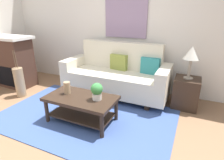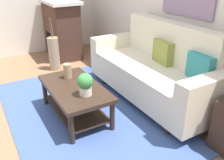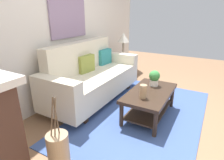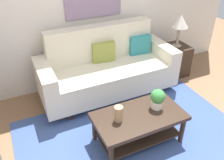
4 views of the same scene
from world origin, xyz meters
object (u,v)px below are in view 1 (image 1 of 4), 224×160
throw_pillow_teal (150,66)px  table_lamp (192,54)px  fireplace (12,61)px  framed_painting (126,15)px  coffee_table (81,104)px  throw_pillow_olive (119,62)px  tabletop_vase (67,88)px  potted_plant_tabletop (97,91)px  floor_vase (20,82)px  couch (116,75)px  side_table (186,93)px

throw_pillow_teal → table_lamp: size_ratio=0.63×
fireplace → framed_painting: 2.79m
table_lamp → coffee_table: bearing=-140.8°
throw_pillow_olive → tabletop_vase: throw_pillow_olive is taller
throw_pillow_olive → coffee_table: 1.35m
potted_plant_tabletop → floor_vase: size_ratio=0.43×
coffee_table → potted_plant_tabletop: 0.37m
throw_pillow_olive → potted_plant_tabletop: bearing=-82.2°
couch → fireplace: (-2.41, -0.50, 0.16)m
couch → floor_vase: size_ratio=3.53×
throw_pillow_olive → framed_painting: bearing=90.0°
fireplace → table_lamp: bearing=7.9°
couch → throw_pillow_olive: (-0.00, 0.13, 0.25)m
throw_pillow_teal → fireplace: bearing=-168.5°
side_table → floor_vase: 3.28m
side_table → potted_plant_tabletop: bearing=-135.7°
throw_pillow_olive → floor_vase: bearing=-150.2°
potted_plant_tabletop → table_lamp: bearing=44.3°
couch → fireplace: bearing=-168.4°
side_table → tabletop_vase: bearing=-145.9°
tabletop_vase → table_lamp: bearing=34.1°
tabletop_vase → potted_plant_tabletop: (0.54, 0.01, 0.04)m
couch → framed_painting: 1.26m
throw_pillow_olive → potted_plant_tabletop: 1.29m
side_table → floor_vase: (-3.15, -0.92, 0.02)m
coffee_table → potted_plant_tabletop: size_ratio=4.20×
tabletop_vase → fireplace: fireplace is taller
throw_pillow_teal → coffee_table: bearing=-120.3°
coffee_table → table_lamp: size_ratio=1.93×
coffee_table → framed_painting: size_ratio=1.20×
fireplace → framed_painting: framed_painting is taller
couch → side_table: couch is taller
throw_pillow_olive → fireplace: size_ratio=0.31×
potted_plant_tabletop → side_table: bearing=44.3°
throw_pillow_teal → table_lamp: bearing=-8.1°
throw_pillow_teal → floor_vase: size_ratio=0.59×
potted_plant_tabletop → framed_painting: 1.92m
couch → potted_plant_tabletop: 1.16m
tabletop_vase → fireplace: size_ratio=0.17×
side_table → fireplace: bearing=-172.1°
throw_pillow_teal → tabletop_vase: 1.65m
coffee_table → side_table: size_ratio=1.96×
floor_vase → side_table: bearing=16.3°
floor_vase → tabletop_vase: bearing=-10.3°
side_table → table_lamp: (0.00, 0.00, 0.71)m
coffee_table → tabletop_vase: (-0.27, 0.02, 0.21)m
floor_vase → framed_painting: bearing=37.4°
side_table → fireplace: 3.83m
throw_pillow_teal → table_lamp: (0.71, -0.10, 0.31)m
table_lamp → floor_vase: table_lamp is taller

